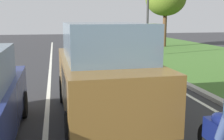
% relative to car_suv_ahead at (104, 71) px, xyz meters
% --- Properties ---
extents(ground_plane, '(60.00, 60.00, 0.00)m').
position_rel_car_suv_ahead_xyz_m(ground_plane, '(-0.65, 5.74, -1.17)').
color(ground_plane, '#2D2D30').
extents(lane_line_center, '(0.12, 32.00, 0.01)m').
position_rel_car_suv_ahead_xyz_m(lane_line_center, '(-1.35, 5.74, -1.16)').
color(lane_line_center, silver).
rests_on(lane_line_center, ground).
extents(lane_line_right_edge, '(0.12, 32.00, 0.01)m').
position_rel_car_suv_ahead_xyz_m(lane_line_right_edge, '(2.95, 5.74, -1.16)').
color(lane_line_right_edge, silver).
rests_on(lane_line_right_edge, ground).
extents(curb_right, '(0.24, 48.00, 0.12)m').
position_rel_car_suv_ahead_xyz_m(curb_right, '(3.45, 5.74, -1.11)').
color(curb_right, '#9E9B93').
rests_on(curb_right, ground).
extents(car_suv_ahead, '(2.02, 4.52, 2.28)m').
position_rel_car_suv_ahead_xyz_m(car_suv_ahead, '(0.00, 0.00, 0.00)').
color(car_suv_ahead, brown).
rests_on(car_suv_ahead, ground).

